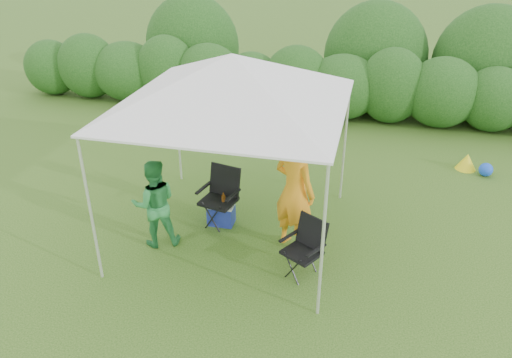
% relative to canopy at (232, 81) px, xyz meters
% --- Properties ---
extents(ground, '(70.00, 70.00, 0.00)m').
position_rel_canopy_xyz_m(ground, '(0.00, -0.50, -2.46)').
color(ground, '#406620').
extents(hedge, '(15.28, 1.53, 1.80)m').
position_rel_canopy_xyz_m(hedge, '(0.11, 5.50, -1.64)').
color(hedge, '#245319').
rests_on(hedge, ground).
extents(canopy, '(3.10, 3.10, 2.83)m').
position_rel_canopy_xyz_m(canopy, '(0.00, 0.00, 0.00)').
color(canopy, silver).
rests_on(canopy, ground).
extents(chair_right, '(0.65, 0.64, 0.84)m').
position_rel_canopy_xyz_m(chair_right, '(1.21, -0.72, -1.99)').
color(chair_right, black).
rests_on(chair_right, ground).
extents(chair_left, '(0.67, 0.63, 0.94)m').
position_rel_canopy_xyz_m(chair_left, '(-0.31, 0.27, -1.93)').
color(chair_left, black).
rests_on(chair_left, ground).
extents(man, '(0.82, 0.73, 1.87)m').
position_rel_canopy_xyz_m(man, '(0.93, -0.13, -1.53)').
color(man, orange).
rests_on(man, ground).
extents(woman, '(0.83, 0.77, 1.38)m').
position_rel_canopy_xyz_m(woman, '(-1.07, -0.55, -1.77)').
color(woman, '#2B8641').
rests_on(woman, ground).
extents(cooler, '(0.43, 0.32, 0.36)m').
position_rel_canopy_xyz_m(cooler, '(-0.30, 0.21, -2.28)').
color(cooler, navy).
rests_on(cooler, ground).
extents(bottle, '(0.06, 0.06, 0.23)m').
position_rel_canopy_xyz_m(bottle, '(-0.24, 0.17, -1.99)').
color(bottle, '#592D0C').
rests_on(bottle, cooler).
extents(lawn_toy, '(0.65, 0.55, 0.33)m').
position_rel_canopy_xyz_m(lawn_toy, '(3.89, 3.18, -2.31)').
color(lawn_toy, yellow).
rests_on(lawn_toy, ground).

